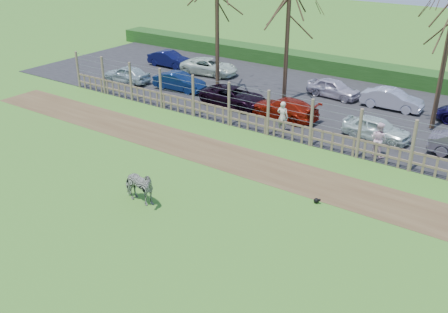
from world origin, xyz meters
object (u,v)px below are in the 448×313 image
Objects in this scene: tree_left at (217,6)px; car_1 at (179,82)px; car_8 at (209,67)px; zebra at (138,187)px; tree_mid at (288,24)px; visitor_a at (283,117)px; car_4 at (376,128)px; crow at (317,201)px; car_0 at (127,74)px; car_2 at (234,96)px; car_3 at (284,108)px; car_7 at (170,59)px; visitor_b at (379,139)px; car_10 at (334,88)px; car_11 at (392,99)px.

tree_left reaches higher than car_1.
zebra is at bearing -159.41° from car_8.
car_8 is (-7.49, 2.12, -4.23)m from tree_mid.
zebra is (1.38, -14.69, -4.12)m from tree_mid.
visitor_a is 4.91m from car_4.
car_4 is at bearing -116.11° from car_8.
tree_left is 1.82× the size of car_8.
crow is 0.08× the size of car_0.
visitor_a is at bearing -5.61° from zebra.
car_2 is at bearing 92.17° from car_4.
car_7 is at bearing -106.54° from car_3.
visitor_b is (5.28, -0.07, 0.00)m from visitor_a.
visitor_b is 14.81m from car_1.
tree_left is at bearing -102.34° from car_3.
car_8 is at bearing 74.04° from car_4.
car_7 and car_10 have the same top height.
car_1 is at bearing 90.21° from car_4.
car_2 is at bearing 4.91° from visitor_b.
crow is (5.92, 4.10, -0.63)m from zebra.
car_3 and car_4 have the same top height.
visitor_a is 5.88× the size of crow.
car_2 and car_11 have the same top height.
car_10 is at bearing -89.09° from car_7.
car_11 is (-0.85, 5.18, 0.00)m from car_4.
car_3 is at bearing -69.38° from visitor_a.
car_0 is at bearing -176.44° from car_7.
zebra reaches higher than car_2.
car_4 is (5.43, 0.01, 0.00)m from car_3.
car_10 and car_11 have the same top height.
car_7 is at bearing -2.92° from visitor_b.
tree_left is 26.85× the size of crow.
car_3 is 0.96× the size of car_8.
zebra is 0.48× the size of car_11.
car_4 is 0.97× the size of car_7.
visitor_b is 0.49× the size of car_0.
car_4 is 0.82× the size of car_8.
car_1 is (-2.32, -1.17, -4.98)m from tree_left.
car_8 is 13.61m from car_11.
car_1 is 13.81m from car_4.
tree_left is 1.90× the size of car_3.
car_1 is at bearing -178.38° from car_8.
car_10 is (0.93, 17.12, -0.10)m from zebra.
tree_mid is 1.87× the size of car_1.
car_2 is (-3.43, 11.98, -0.10)m from zebra.
car_7 is (-18.35, 4.98, 0.00)m from car_4.
car_8 is at bearing 90.25° from car_11.
tree_mid is 13.71m from crow.
car_7 is (-19.13, 6.98, -0.26)m from visitor_b.
car_0 is at bearing 157.18° from crow.
visitor_b is at bearing 80.20° from car_0.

